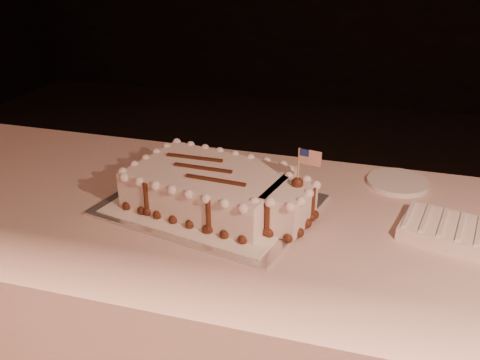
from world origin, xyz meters
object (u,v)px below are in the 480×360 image
(cake_board, at_px, (210,205))
(banquet_table, at_px, (280,340))
(sheet_cake, at_px, (219,189))
(napkin_stack, at_px, (450,230))
(side_plate, at_px, (398,182))

(cake_board, bearing_deg, banquet_table, 5.83)
(sheet_cake, bearing_deg, cake_board, 168.27)
(sheet_cake, bearing_deg, napkin_stack, 2.47)
(napkin_stack, bearing_deg, banquet_table, -173.91)
(banquet_table, distance_m, side_plate, 0.54)
(napkin_stack, relative_size, side_plate, 1.45)
(sheet_cake, bearing_deg, banquet_table, -5.49)
(side_plate, bearing_deg, banquet_table, -131.92)
(napkin_stack, distance_m, side_plate, 0.28)
(side_plate, bearing_deg, napkin_stack, -63.71)
(banquet_table, height_order, sheet_cake, sheet_cake)
(cake_board, height_order, napkin_stack, napkin_stack)
(banquet_table, xyz_separation_m, napkin_stack, (0.38, 0.04, 0.39))
(banquet_table, bearing_deg, napkin_stack, 6.09)
(cake_board, height_order, side_plate, side_plate)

